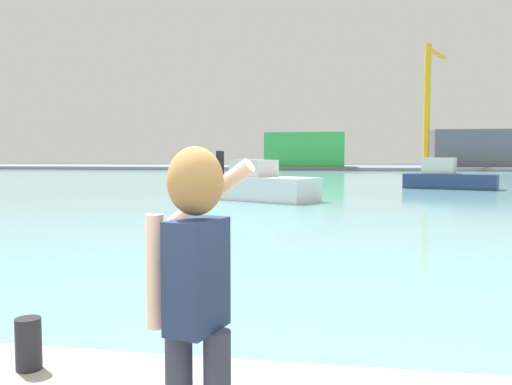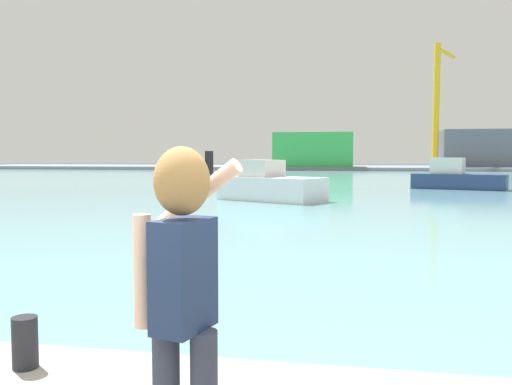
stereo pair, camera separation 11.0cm
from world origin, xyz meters
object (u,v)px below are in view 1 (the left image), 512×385
Objects in this scene: person_photographer at (196,282)px; warehouse_right at (477,149)px; boat_moored at (263,185)px; boat_moored_2 at (448,178)px; port_crane at (429,96)px; warehouse_left at (306,150)px; harbor_bollard at (29,344)px.

warehouse_right reaches higher than person_photographer.
boat_moored is at bearing -111.30° from warehouse_right.
boat_moored_2 is at bearing 2.84° from person_photographer.
person_photographer is at bearing -83.12° from boat_moored_2.
person_photographer is 94.31m from warehouse_right.
port_crane reaches higher than person_photographer.
warehouse_left reaches higher than person_photographer.
warehouse_right is 12.50m from port_crane.
port_crane is at bearing 3.91° from warehouse_left.
boat_moored_2 is (11.50, 12.00, -0.01)m from boat_moored.
port_crane is (19.81, 1.35, 8.72)m from warehouse_left.
boat_moored_2 is (9.62, 35.99, -0.10)m from harbor_bollard.
boat_moored is 0.93× the size of boat_moored_2.
person_photographer is 4.21× the size of harbor_bollard.
port_crane reaches higher than boat_moored.
warehouse_right reaches higher than boat_moored_2.
boat_moored_2 is 0.34× the size of port_crane.
harbor_bollard is 24.06m from boat_moored.
harbor_bollard is 0.03× the size of warehouse_left.
person_photographer is at bearing -98.91° from port_crane.
boat_moored is 71.32m from warehouse_right.
warehouse_left is at bearing -176.09° from port_crane.
person_photographer is 2.29m from harbor_bollard.
warehouse_right is at bearing 22.49° from port_crane.
boat_moored is 0.48× the size of warehouse_left.
boat_moored_2 is at bearing -104.82° from warehouse_right.
harbor_bollard is 0.07× the size of boat_moored.
boat_moored is at bearing 94.48° from harbor_bollard.
boat_moored_2 is 52.46m from port_crane.
port_crane is (15.54, 86.89, 11.16)m from harbor_bollard.
person_photographer is 0.09× the size of port_crane.
warehouse_left reaches higher than harbor_bollard.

